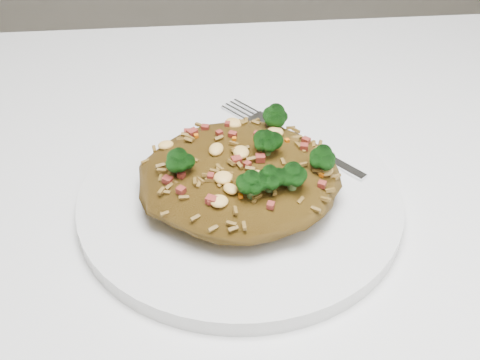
% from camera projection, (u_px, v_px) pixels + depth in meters
% --- Properties ---
extents(dining_table, '(1.20, 0.80, 0.75)m').
position_uv_depth(dining_table, '(161.00, 347.00, 0.55)').
color(dining_table, white).
rests_on(dining_table, ground).
extents(plate, '(0.26, 0.26, 0.01)m').
position_uv_depth(plate, '(240.00, 201.00, 0.55)').
color(plate, white).
rests_on(plate, dining_table).
extents(fried_rice, '(0.16, 0.15, 0.06)m').
position_uv_depth(fried_rice, '(241.00, 169.00, 0.52)').
color(fried_rice, brown).
rests_on(fried_rice, plate).
extents(fork, '(0.12, 0.13, 0.00)m').
position_uv_depth(fork, '(298.00, 141.00, 0.59)').
color(fork, silver).
rests_on(fork, plate).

